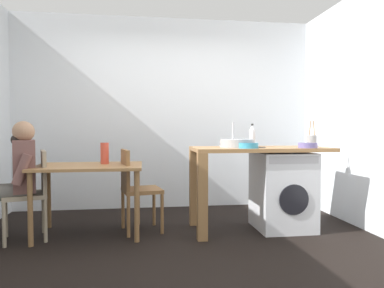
% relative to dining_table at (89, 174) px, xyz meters
% --- Properties ---
extents(ground_plane, '(5.46, 5.46, 0.00)m').
position_rel_dining_table_xyz_m(ground_plane, '(0.90, -0.49, -0.64)').
color(ground_plane, black).
extents(wall_back, '(4.60, 0.10, 2.70)m').
position_rel_dining_table_xyz_m(wall_back, '(0.90, 1.26, 0.71)').
color(wall_back, silver).
rests_on(wall_back, ground_plane).
extents(dining_table, '(1.10, 0.76, 0.74)m').
position_rel_dining_table_xyz_m(dining_table, '(0.00, 0.00, 0.00)').
color(dining_table, '#9E7042').
rests_on(dining_table, ground_plane).
extents(chair_person_seat, '(0.50, 0.50, 0.90)m').
position_rel_dining_table_xyz_m(chair_person_seat, '(-0.55, -0.08, -0.14)').
color(chair_person_seat, gray).
rests_on(chair_person_seat, ground_plane).
extents(chair_opposite, '(0.47, 0.47, 0.90)m').
position_rel_dining_table_xyz_m(chair_opposite, '(0.48, 0.03, -0.14)').
color(chair_opposite, olive).
rests_on(chair_opposite, ground_plane).
extents(seated_person, '(0.56, 0.54, 1.20)m').
position_rel_dining_table_xyz_m(seated_person, '(-0.70, -0.13, 0.03)').
color(seated_person, '#595651').
rests_on(seated_person, ground_plane).
extents(kitchen_counter, '(1.50, 0.68, 0.92)m').
position_rel_dining_table_xyz_m(kitchen_counter, '(1.64, -0.08, 0.12)').
color(kitchen_counter, '#9E7042').
rests_on(kitchen_counter, ground_plane).
extents(washing_machine, '(0.60, 0.61, 0.86)m').
position_rel_dining_table_xyz_m(washing_machine, '(2.11, -0.08, -0.21)').
color(washing_machine, silver).
rests_on(washing_machine, ground_plane).
extents(sink_basin, '(0.38, 0.38, 0.09)m').
position_rel_dining_table_xyz_m(sink_basin, '(1.59, -0.08, 0.32)').
color(sink_basin, '#9EA0A5').
rests_on(sink_basin, kitchen_counter).
extents(tap, '(0.02, 0.02, 0.28)m').
position_rel_dining_table_xyz_m(tap, '(1.59, 0.10, 0.42)').
color(tap, '#B2B2B7').
rests_on(tap, kitchen_counter).
extents(bottle_tall_green, '(0.07, 0.07, 0.26)m').
position_rel_dining_table_xyz_m(bottle_tall_green, '(1.81, 0.07, 0.40)').
color(bottle_tall_green, silver).
rests_on(bottle_tall_green, kitchen_counter).
extents(mixing_bowl, '(0.20, 0.20, 0.06)m').
position_rel_dining_table_xyz_m(mixing_bowl, '(1.66, -0.28, 0.31)').
color(mixing_bowl, teal).
rests_on(mixing_bowl, kitchen_counter).
extents(utensil_crock, '(0.11, 0.11, 0.30)m').
position_rel_dining_table_xyz_m(utensil_crock, '(2.48, -0.03, 0.35)').
color(utensil_crock, gray).
rests_on(utensil_crock, kitchen_counter).
extents(colander, '(0.20, 0.20, 0.06)m').
position_rel_dining_table_xyz_m(colander, '(2.30, -0.30, 0.31)').
color(colander, slate).
rests_on(colander, kitchen_counter).
extents(vase, '(0.09, 0.09, 0.23)m').
position_rel_dining_table_xyz_m(vase, '(0.15, 0.10, 0.21)').
color(vase, '#D84C38').
rests_on(vase, dining_table).
extents(scissors, '(0.15, 0.06, 0.01)m').
position_rel_dining_table_xyz_m(scissors, '(1.80, -0.18, 0.28)').
color(scissors, '#B2B2B7').
rests_on(scissors, kitchen_counter).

